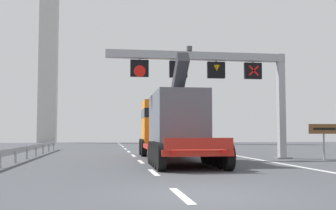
{
  "coord_description": "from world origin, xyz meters",
  "views": [
    {
      "loc": [
        -2.3,
        -10.03,
        1.51
      ],
      "look_at": [
        0.99,
        12.21,
        3.01
      ],
      "focal_mm": 44.54,
      "sensor_mm": 36.0,
      "label": 1
    }
  ],
  "objects_px": {
    "overhead_lane_gantry": "(219,73)",
    "bridge_pylon_distant": "(49,9)",
    "tourist_info_sign_brown": "(324,132)",
    "heavy_haul_truck_red": "(170,124)"
  },
  "relations": [
    {
      "from": "overhead_lane_gantry",
      "to": "bridge_pylon_distant",
      "type": "xyz_separation_m",
      "value": [
        -15.57,
        43.56,
        16.15
      ]
    },
    {
      "from": "heavy_haul_truck_red",
      "to": "bridge_pylon_distant",
      "type": "xyz_separation_m",
      "value": [
        -12.75,
        43.3,
        19.15
      ]
    },
    {
      "from": "heavy_haul_truck_red",
      "to": "bridge_pylon_distant",
      "type": "height_order",
      "value": "bridge_pylon_distant"
    },
    {
      "from": "bridge_pylon_distant",
      "to": "heavy_haul_truck_red",
      "type": "bearing_deg",
      "value": -73.6
    },
    {
      "from": "tourist_info_sign_brown",
      "to": "bridge_pylon_distant",
      "type": "relative_size",
      "value": 0.05
    },
    {
      "from": "overhead_lane_gantry",
      "to": "tourist_info_sign_brown",
      "type": "distance_m",
      "value": 6.67
    },
    {
      "from": "overhead_lane_gantry",
      "to": "tourist_info_sign_brown",
      "type": "xyz_separation_m",
      "value": [
        5.32,
        -2.09,
        -3.45
      ]
    },
    {
      "from": "overhead_lane_gantry",
      "to": "tourist_info_sign_brown",
      "type": "height_order",
      "value": "overhead_lane_gantry"
    },
    {
      "from": "tourist_info_sign_brown",
      "to": "bridge_pylon_distant",
      "type": "distance_m",
      "value": 53.88
    },
    {
      "from": "tourist_info_sign_brown",
      "to": "heavy_haul_truck_red",
      "type": "bearing_deg",
      "value": 163.96
    }
  ]
}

